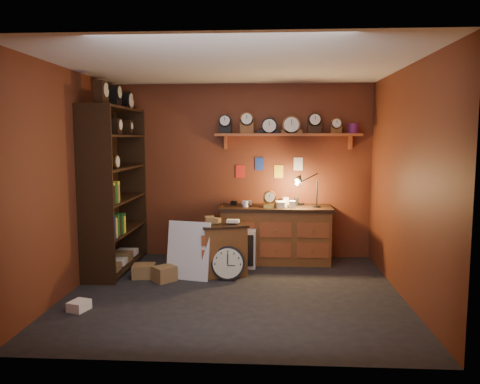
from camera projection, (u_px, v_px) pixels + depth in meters
name	position (u px, v px, depth m)	size (l,w,h in m)	color
floor	(234.00, 292.00, 5.70)	(4.00, 4.00, 0.00)	black
room_shell	(238.00, 151.00, 5.60)	(4.02, 3.62, 2.71)	maroon
shelving_unit	(113.00, 182.00, 6.63)	(0.47, 1.60, 2.58)	black
workbench	(275.00, 231.00, 7.07)	(1.68, 0.66, 1.36)	brown
low_cabinet	(223.00, 246.00, 6.44)	(0.76, 0.70, 0.79)	brown
big_round_clock	(228.00, 263.00, 6.19)	(0.45, 0.16, 0.45)	black
white_panel	(189.00, 279.00, 6.26)	(0.59, 0.03, 0.79)	silver
mini_fridge	(239.00, 246.00, 6.93)	(0.56, 0.58, 0.56)	silver
floor_box_a	(144.00, 271.00, 6.30)	(0.29, 0.25, 0.18)	olive
floor_box_b	(79.00, 306.00, 5.10)	(0.18, 0.21, 0.11)	white
floor_box_c	(165.00, 274.00, 6.14)	(0.26, 0.22, 0.20)	olive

